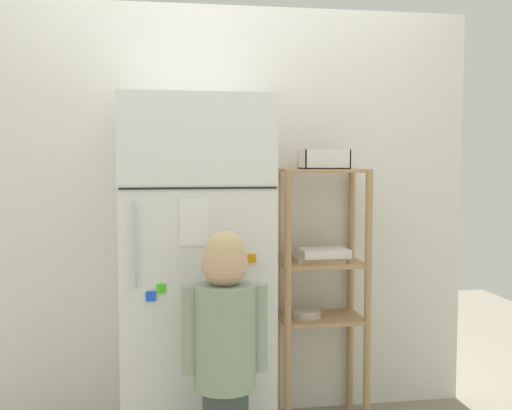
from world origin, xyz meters
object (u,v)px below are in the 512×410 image
pantry_shelf_unit (320,273)px  fruit_bin (325,161)px  refrigerator (196,272)px  child_standing (225,336)px

pantry_shelf_unit → fruit_bin: (0.02, 0.01, 0.57)m
refrigerator → fruit_bin: 0.85m
child_standing → pantry_shelf_unit: size_ratio=0.82×
child_standing → pantry_shelf_unit: 0.83m
refrigerator → pantry_shelf_unit: (0.64, 0.12, -0.04)m
fruit_bin → pantry_shelf_unit: bearing=-163.0°
refrigerator → child_standing: bearing=-79.8°
refrigerator → fruit_bin: (0.66, 0.13, 0.52)m
refrigerator → child_standing: size_ratio=1.53×
pantry_shelf_unit → fruit_bin: fruit_bin is taller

